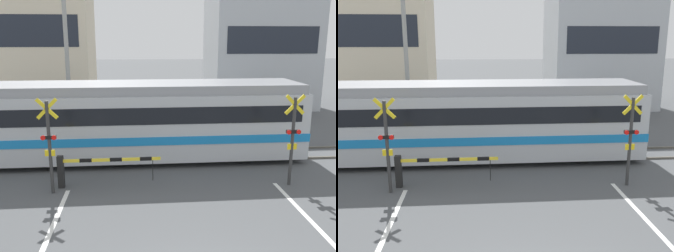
% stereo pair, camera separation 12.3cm
% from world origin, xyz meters
% --- Properties ---
extents(rail_track_near, '(50.00, 0.10, 0.08)m').
position_xyz_m(rail_track_near, '(0.00, 8.61, 0.04)').
color(rail_track_near, '#5B564C').
rests_on(rail_track_near, ground_plane).
extents(rail_track_far, '(50.00, 0.10, 0.08)m').
position_xyz_m(rail_track_far, '(0.00, 10.05, 0.04)').
color(rail_track_far, '#5B564C').
rests_on(rail_track_far, ground_plane).
extents(commuter_train, '(18.45, 2.95, 3.15)m').
position_xyz_m(commuter_train, '(-3.70, 9.33, 1.69)').
color(commuter_train, '#B7BCC1').
rests_on(commuter_train, ground_plane).
extents(crossing_barrier_near, '(3.44, 0.20, 1.10)m').
position_xyz_m(crossing_barrier_near, '(-2.94, 6.43, 0.73)').
color(crossing_barrier_near, black).
rests_on(crossing_barrier_near, ground_plane).
extents(crossing_barrier_far, '(3.44, 0.20, 1.10)m').
position_xyz_m(crossing_barrier_far, '(2.94, 11.96, 0.73)').
color(crossing_barrier_far, black).
rests_on(crossing_barrier_far, ground_plane).
extents(crossing_signal_left, '(0.68, 0.15, 3.13)m').
position_xyz_m(crossing_signal_left, '(-3.97, 5.99, 1.72)').
color(crossing_signal_left, '#333333').
rests_on(crossing_signal_left, ground_plane).
extents(crossing_signal_right, '(0.68, 0.15, 3.13)m').
position_xyz_m(crossing_signal_right, '(3.97, 5.99, 1.72)').
color(crossing_signal_right, '#333333').
rests_on(crossing_signal_right, ground_plane).
extents(pedestrian, '(0.38, 0.22, 1.56)m').
position_xyz_m(pedestrian, '(-0.36, 14.37, 0.89)').
color(pedestrian, '#23232D').
rests_on(pedestrian, ground_plane).
extents(building_left_of_street, '(6.14, 5.30, 9.64)m').
position_xyz_m(building_left_of_street, '(-7.19, 20.96, 4.82)').
color(building_left_of_street, beige).
rests_on(building_left_of_street, ground_plane).
extents(building_right_of_street, '(7.19, 5.30, 8.63)m').
position_xyz_m(building_right_of_street, '(7.71, 20.96, 4.31)').
color(building_right_of_street, '#B2B7BC').
rests_on(building_right_of_street, ground_plane).
extents(utility_pole_streetside, '(0.22, 0.22, 6.95)m').
position_xyz_m(utility_pole_streetside, '(-4.72, 14.46, 3.47)').
color(utility_pole_streetside, gray).
rests_on(utility_pole_streetside, ground_plane).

